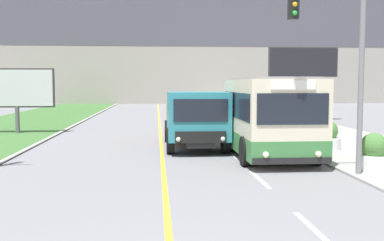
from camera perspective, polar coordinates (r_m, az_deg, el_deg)
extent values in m
cube|color=silver|center=(8.93, 15.45, -13.38)|extent=(0.12, 2.40, 0.01)
cube|color=silver|center=(13.20, 8.57, -7.37)|extent=(0.12, 2.40, 0.01)
cube|color=silver|center=(17.64, 5.18, -4.30)|extent=(0.12, 2.40, 0.01)
cube|color=silver|center=(22.14, 3.17, -2.46)|extent=(0.12, 2.40, 0.01)
cube|color=silver|center=(26.68, 1.84, -1.24)|extent=(0.12, 2.40, 0.01)
cube|color=silver|center=(31.23, 0.91, -0.38)|extent=(0.12, 2.40, 0.01)
cube|color=silver|center=(35.80, 0.21, 0.26)|extent=(0.12, 2.40, 0.01)
cube|color=silver|center=(40.37, -0.33, 0.76)|extent=(0.12, 2.40, 0.01)
cube|color=silver|center=(44.95, -0.76, 1.16)|extent=(0.12, 2.40, 0.01)
cube|color=silver|center=(49.53, -1.11, 1.48)|extent=(0.12, 2.40, 0.01)
cube|color=gray|center=(66.52, -4.42, 12.07)|extent=(80.00, 8.00, 22.68)
cube|color=#4C4C56|center=(62.62, -4.42, 13.06)|extent=(80.00, 0.04, 7.94)
cube|color=beige|center=(16.80, 9.83, 0.64)|extent=(2.55, 5.60, 2.62)
cube|color=#3D7F42|center=(16.89, 9.78, -2.61)|extent=(2.57, 5.62, 0.70)
cube|color=black|center=(16.78, 9.84, 1.98)|extent=(2.57, 5.15, 0.92)
cube|color=gray|center=(16.76, 9.89, 5.25)|extent=(2.16, 5.04, 0.08)
cube|color=black|center=(14.07, 12.69, 1.43)|extent=(2.24, 0.04, 0.96)
cube|color=black|center=(14.23, 12.59, -5.03)|extent=(2.50, 0.06, 0.20)
sphere|color=#F4EAB2|center=(13.97, 9.36, -4.33)|extent=(0.20, 0.20, 0.20)
sphere|color=#F4EAB2|center=(14.46, 15.76, -4.14)|extent=(0.20, 0.20, 0.20)
cube|color=white|center=(14.05, 12.75, 4.43)|extent=(1.40, 0.04, 0.28)
cylinder|color=black|center=(15.13, 6.79, -3.90)|extent=(0.28, 1.00, 1.00)
cylinder|color=black|center=(15.78, 15.46, -3.68)|extent=(0.28, 1.00, 1.00)
cylinder|color=black|center=(18.41, 4.74, -2.36)|extent=(0.28, 1.00, 1.00)
cylinder|color=black|center=(18.94, 11.98, -2.24)|extent=(0.28, 1.00, 1.00)
cube|color=black|center=(19.89, 0.21, -1.98)|extent=(1.07, 6.32, 0.20)
cube|color=teal|center=(17.86, 0.72, 0.62)|extent=(2.38, 2.43, 1.88)
cube|color=black|center=(16.62, 1.11, 1.29)|extent=(2.03, 0.04, 0.84)
cube|color=black|center=(16.69, 1.11, -2.14)|extent=(1.91, 0.06, 0.44)
sphere|color=silver|center=(16.63, -1.75, -2.41)|extent=(0.18, 0.18, 0.18)
sphere|color=silver|center=(16.80, 3.95, -2.35)|extent=(0.18, 0.18, 0.18)
cube|color=orange|center=(21.20, -0.09, -1.13)|extent=(2.26, 3.64, 0.12)
cube|color=orange|center=(21.10, -3.00, 0.29)|extent=(0.12, 3.64, 1.19)
cube|color=orange|center=(21.26, 2.79, 0.33)|extent=(0.12, 3.64, 1.19)
cube|color=orange|center=(19.40, 0.31, -0.08)|extent=(2.26, 0.12, 1.19)
cube|color=orange|center=(22.90, -0.44, 0.64)|extent=(2.26, 0.12, 1.19)
cube|color=orange|center=(19.35, 0.31, 2.02)|extent=(2.26, 0.12, 0.24)
cylinder|color=black|center=(17.65, -2.76, -2.59)|extent=(0.30, 1.04, 1.04)
cylinder|color=black|center=(17.85, 4.30, -2.51)|extent=(0.30, 1.04, 1.04)
cylinder|color=black|center=(21.33, -3.07, -1.33)|extent=(0.30, 1.04, 1.04)
cylinder|color=black|center=(21.50, 2.78, -1.28)|extent=(0.30, 1.04, 1.04)
cube|color=silver|center=(35.19, 2.83, 0.98)|extent=(1.80, 4.30, 0.61)
cube|color=black|center=(35.26, 2.81, 2.02)|extent=(1.53, 2.37, 0.65)
cylinder|color=black|center=(33.83, 1.75, 0.53)|extent=(0.18, 0.62, 0.62)
cylinder|color=black|center=(34.04, 4.46, 0.54)|extent=(0.18, 0.62, 0.62)
cylinder|color=black|center=(36.39, 1.30, 0.82)|extent=(0.18, 0.62, 0.62)
cylinder|color=black|center=(36.59, 3.83, 0.83)|extent=(0.18, 0.62, 0.62)
cylinder|color=slate|center=(14.06, 20.68, 4.96)|extent=(0.16, 0.16, 5.78)
cube|color=black|center=(13.50, 12.76, 14.09)|extent=(0.28, 0.24, 0.80)
sphere|color=orange|center=(13.38, 12.94, 14.18)|extent=(0.14, 0.14, 0.14)
sphere|color=green|center=(13.34, 12.92, 13.16)|extent=(0.14, 0.14, 0.14)
cylinder|color=#59595B|center=(34.37, 13.84, 2.74)|extent=(0.24, 0.24, 3.35)
cube|color=#333333|center=(34.40, 13.93, 7.22)|extent=(5.20, 0.20, 2.19)
cube|color=black|center=(34.29, 13.99, 7.22)|extent=(5.04, 0.02, 2.03)
cylinder|color=#59595B|center=(26.68, -21.29, 0.08)|extent=(0.24, 0.24, 1.53)
cube|color=#333333|center=(26.60, -21.40, 3.87)|extent=(4.11, 0.20, 2.16)
cube|color=silver|center=(26.50, -21.47, 3.87)|extent=(3.95, 0.02, 2.00)
cylinder|color=silver|center=(15.08, 22.04, -4.96)|extent=(1.03, 1.03, 0.46)
sphere|color=#477A38|center=(15.01, 22.10, -3.02)|extent=(0.82, 0.82, 0.82)
cylinder|color=silver|center=(19.25, 16.78, -2.79)|extent=(1.07, 1.07, 0.47)
sphere|color=#477A38|center=(19.19, 16.82, -1.23)|extent=(0.85, 0.85, 0.85)
cylinder|color=silver|center=(23.42, 12.38, -1.46)|extent=(1.09, 1.09, 0.42)
sphere|color=#477A38|center=(23.37, 12.41, -0.22)|extent=(0.87, 0.87, 0.87)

